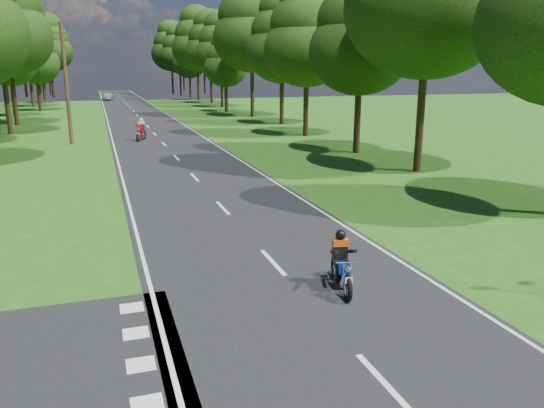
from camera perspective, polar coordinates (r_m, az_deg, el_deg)
name	(u,v)px	position (r m, az deg, el deg)	size (l,w,h in m)	color
ground	(300,292)	(12.60, 2.98, -9.42)	(160.00, 160.00, 0.00)	#1E5312
main_road	(137,115)	(61.09, -14.28, 9.23)	(7.00, 140.00, 0.02)	black
road_markings	(137,117)	(59.22, -14.28, 9.09)	(7.40, 140.00, 0.01)	silver
treeline	(139,42)	(71.09, -14.14, 16.58)	(40.00, 115.35, 14.78)	black
telegraph_pole	(66,84)	(38.79, -21.25, 11.98)	(1.20, 0.26, 8.00)	#382616
rider_near_blue	(342,260)	(12.58, 7.50, -6.03)	(0.56, 1.68, 1.40)	navy
rider_far_red	(141,129)	(39.58, -13.93, 7.81)	(0.63, 1.90, 1.58)	#A40C1B
distant_car	(108,96)	(90.62, -17.23, 11.01)	(1.54, 3.83, 1.31)	#B7B9BE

